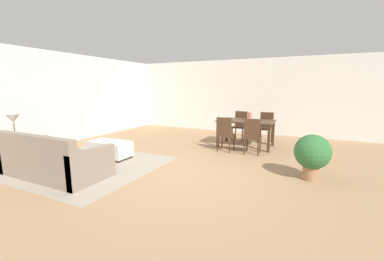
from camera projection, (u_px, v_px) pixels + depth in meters
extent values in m
plane|color=#9E7A56|center=(182.00, 173.00, 4.85)|extent=(10.80, 10.80, 0.00)
cube|color=silver|center=(245.00, 96.00, 9.05)|extent=(9.00, 0.12, 2.70)
cube|color=silver|center=(52.00, 99.00, 6.99)|extent=(0.12, 11.00, 2.70)
cube|color=gray|center=(87.00, 165.00, 5.31)|extent=(3.00, 2.80, 0.01)
cube|color=gray|center=(56.00, 164.00, 4.72)|extent=(2.09, 0.97, 0.42)
cube|color=gray|center=(33.00, 147.00, 4.28)|extent=(2.09, 0.16, 0.44)
cube|color=gray|center=(25.00, 153.00, 5.12)|extent=(0.14, 0.97, 0.62)
cube|color=gray|center=(93.00, 166.00, 4.28)|extent=(0.14, 0.97, 0.62)
cube|color=gray|center=(34.00, 144.00, 4.69)|extent=(0.36, 0.12, 0.37)
cube|color=silver|center=(62.00, 148.00, 4.35)|extent=(0.37, 0.13, 0.37)
cube|color=silver|center=(110.00, 148.00, 5.83)|extent=(0.99, 0.54, 0.36)
cylinder|color=#422B1C|center=(104.00, 153.00, 6.25)|extent=(0.05, 0.05, 0.06)
cylinder|color=#422B1C|center=(131.00, 157.00, 5.87)|extent=(0.05, 0.05, 0.06)
cylinder|color=#422B1C|center=(90.00, 157.00, 5.86)|extent=(0.05, 0.05, 0.06)
cylinder|color=#422B1C|center=(118.00, 162.00, 5.48)|extent=(0.05, 0.05, 0.06)
cube|color=brown|center=(16.00, 139.00, 5.27)|extent=(0.40, 0.40, 0.03)
cylinder|color=brown|center=(21.00, 150.00, 5.54)|extent=(0.04, 0.04, 0.56)
cylinder|color=brown|center=(30.00, 151.00, 5.40)|extent=(0.04, 0.04, 0.56)
cylinder|color=brown|center=(4.00, 153.00, 5.24)|extent=(0.04, 0.04, 0.56)
cylinder|color=brown|center=(13.00, 155.00, 5.09)|extent=(0.04, 0.04, 0.56)
cylinder|color=brown|center=(16.00, 138.00, 5.26)|extent=(0.16, 0.16, 0.02)
cylinder|color=brown|center=(15.00, 130.00, 5.23)|extent=(0.02, 0.02, 0.32)
cone|color=silver|center=(13.00, 119.00, 5.19)|extent=(0.26, 0.26, 0.18)
cube|color=#422B1C|center=(246.00, 121.00, 6.92)|extent=(1.52, 0.92, 0.04)
cube|color=#422B1C|center=(227.00, 130.00, 7.64)|extent=(0.07, 0.07, 0.72)
cube|color=#422B1C|center=(273.00, 134.00, 7.04)|extent=(0.07, 0.07, 0.72)
cube|color=#422B1C|center=(218.00, 134.00, 6.93)|extent=(0.07, 0.07, 0.72)
cube|color=#422B1C|center=(269.00, 139.00, 6.33)|extent=(0.07, 0.07, 0.72)
cube|color=#422B1C|center=(226.00, 135.00, 6.46)|extent=(0.41, 0.41, 0.04)
cube|color=#422B1C|center=(224.00, 127.00, 6.26)|extent=(0.40, 0.05, 0.47)
cylinder|color=#422B1C|center=(222.00, 141.00, 6.73)|extent=(0.04, 0.04, 0.41)
cylinder|color=#422B1C|center=(234.00, 143.00, 6.57)|extent=(0.04, 0.04, 0.41)
cylinder|color=#422B1C|center=(218.00, 144.00, 6.43)|extent=(0.04, 0.04, 0.41)
cylinder|color=#422B1C|center=(230.00, 145.00, 6.28)|extent=(0.04, 0.04, 0.41)
cube|color=#422B1C|center=(253.00, 137.00, 6.19)|extent=(0.41, 0.41, 0.04)
cube|color=#422B1C|center=(252.00, 128.00, 5.98)|extent=(0.40, 0.05, 0.47)
cylinder|color=#422B1C|center=(247.00, 144.00, 6.45)|extent=(0.04, 0.04, 0.41)
cylinder|color=#422B1C|center=(260.00, 145.00, 6.31)|extent=(0.04, 0.04, 0.41)
cylinder|color=#422B1C|center=(244.00, 147.00, 6.14)|extent=(0.04, 0.04, 0.41)
cylinder|color=#422B1C|center=(258.00, 148.00, 6.00)|extent=(0.04, 0.04, 0.41)
cube|color=#422B1C|center=(239.00, 127.00, 7.80)|extent=(0.42, 0.42, 0.04)
cube|color=#422B1C|center=(241.00, 118.00, 7.91)|extent=(0.40, 0.06, 0.47)
cylinder|color=#422B1C|center=(242.00, 135.00, 7.62)|extent=(0.04, 0.04, 0.41)
cylinder|color=#422B1C|center=(232.00, 134.00, 7.78)|extent=(0.04, 0.04, 0.41)
cylinder|color=#422B1C|center=(246.00, 133.00, 7.91)|extent=(0.04, 0.04, 0.41)
cylinder|color=#422B1C|center=(236.00, 133.00, 8.07)|extent=(0.04, 0.04, 0.41)
cube|color=#422B1C|center=(265.00, 129.00, 7.49)|extent=(0.41, 0.41, 0.04)
cube|color=#422B1C|center=(267.00, 120.00, 7.60)|extent=(0.40, 0.06, 0.47)
cylinder|color=#422B1C|center=(269.00, 137.00, 7.30)|extent=(0.04, 0.04, 0.41)
cylinder|color=#422B1C|center=(258.00, 136.00, 7.46)|extent=(0.04, 0.04, 0.41)
cylinder|color=#422B1C|center=(272.00, 135.00, 7.59)|extent=(0.04, 0.04, 0.41)
cylinder|color=#422B1C|center=(260.00, 134.00, 7.75)|extent=(0.04, 0.04, 0.41)
cylinder|color=#B26659|center=(250.00, 116.00, 6.85)|extent=(0.10, 0.10, 0.23)
cube|color=silver|center=(107.00, 140.00, 5.84)|extent=(0.30, 0.26, 0.03)
cylinder|color=#996B4C|center=(311.00, 173.00, 4.47)|extent=(0.28, 0.28, 0.26)
sphere|color=#2D6633|center=(312.00, 152.00, 4.40)|extent=(0.63, 0.63, 0.63)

